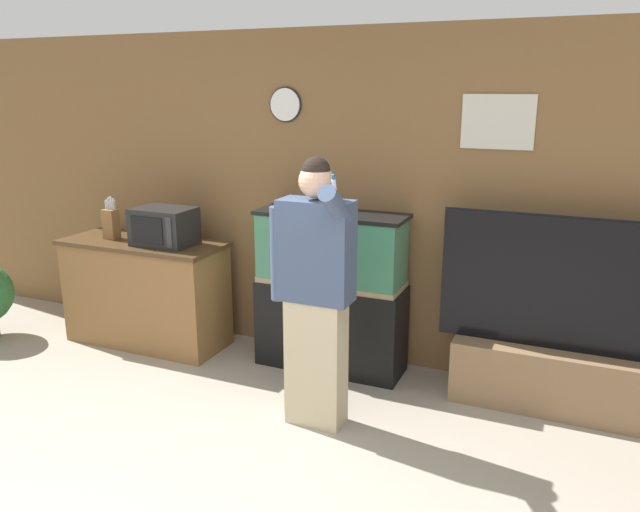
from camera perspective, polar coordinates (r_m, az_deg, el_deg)
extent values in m
cube|color=brown|center=(4.89, 4.43, 5.01)|extent=(10.00, 0.06, 2.60)
cube|color=beige|center=(4.56, 15.96, 11.71)|extent=(0.50, 0.02, 0.37)
cylinder|color=white|center=(5.04, -3.18, 13.65)|extent=(0.25, 0.03, 0.25)
cylinder|color=black|center=(5.04, -3.17, 13.66)|extent=(0.27, 0.01, 0.27)
cube|color=brown|center=(5.58, -15.57, -3.38)|extent=(1.38, 0.54, 0.87)
cube|color=#48321C|center=(5.46, -15.91, 1.14)|extent=(1.42, 0.58, 0.03)
cube|color=black|center=(5.25, -14.05, 2.64)|extent=(0.49, 0.34, 0.31)
cube|color=black|center=(5.14, -15.56, 2.27)|extent=(0.30, 0.01, 0.21)
cube|color=#2D2D33|center=(5.02, -13.65, 2.08)|extent=(0.05, 0.01, 0.25)
cube|color=brown|center=(5.61, -18.57, 2.79)|extent=(0.12, 0.10, 0.25)
cylinder|color=#B7B7BC|center=(5.61, -18.99, 4.47)|extent=(0.02, 0.02, 0.08)
cylinder|color=#B7B7BC|center=(5.59, -18.84, 4.52)|extent=(0.02, 0.02, 0.09)
cylinder|color=#B7B7BC|center=(5.58, -18.68, 4.43)|extent=(0.02, 0.02, 0.07)
cylinder|color=#B7B7BC|center=(5.57, -18.53, 4.55)|extent=(0.02, 0.02, 0.10)
cylinder|color=#B7B7BC|center=(5.55, -18.38, 4.52)|extent=(0.02, 0.02, 0.10)
cylinder|color=#B7B7BC|center=(5.63, -18.73, 4.63)|extent=(0.02, 0.02, 0.09)
cylinder|color=#B7B7BC|center=(5.62, -18.58, 4.66)|extent=(0.02, 0.02, 0.10)
cylinder|color=#B7B7BC|center=(5.61, -18.42, 4.54)|extent=(0.02, 0.02, 0.08)
cylinder|color=#B7B7BC|center=(5.60, -18.26, 4.50)|extent=(0.02, 0.02, 0.07)
cube|color=black|center=(4.93, 0.98, -6.40)|extent=(1.16, 0.40, 0.69)
cube|color=#937F5B|center=(4.81, 1.00, -2.35)|extent=(1.12, 0.39, 0.04)
cube|color=#387556|center=(4.74, 1.02, 0.67)|extent=(1.11, 0.38, 0.54)
cube|color=black|center=(4.68, 1.03, 3.83)|extent=(1.16, 0.40, 0.03)
cube|color=brown|center=(4.66, 20.52, -10.41)|extent=(1.35, 0.40, 0.45)
cube|color=black|center=(4.42, 21.32, -2.51)|extent=(1.59, 0.05, 0.90)
cube|color=black|center=(4.45, 21.33, -2.41)|extent=(1.62, 0.01, 0.93)
cube|color=#BCAD89|center=(4.12, -0.34, -9.66)|extent=(0.37, 0.21, 0.86)
cube|color=#3D4C6B|center=(3.87, -0.36, 0.46)|extent=(0.46, 0.22, 0.64)
sphere|color=tan|center=(3.78, -0.37, 6.90)|extent=(0.21, 0.21, 0.21)
sphere|color=black|center=(3.77, -0.37, 7.79)|extent=(0.18, 0.18, 0.18)
cylinder|color=#3D4C6B|center=(3.99, -3.71, 0.21)|extent=(0.12, 0.12, 0.61)
cylinder|color=#3D4C6B|center=(3.60, 1.45, 4.61)|extent=(0.11, 0.34, 0.28)
cylinder|color=white|center=(3.57, 1.34, 6.20)|extent=(0.02, 0.06, 0.11)
cylinder|color=#2856B2|center=(3.54, 1.22, 7.11)|extent=(0.02, 0.03, 0.05)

